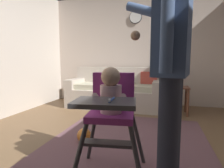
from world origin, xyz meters
name	(u,v)px	position (x,y,z in m)	size (l,w,h in m)	color
ground	(106,155)	(0.00, 0.00, -0.05)	(5.76, 6.57, 0.10)	brown
wall_far	(139,50)	(0.00, 2.51, 1.27)	(4.96, 0.06, 2.54)	beige
area_rug	(121,158)	(0.20, -0.12, 0.00)	(1.90, 2.91, 0.01)	brown
couch	(116,92)	(-0.41, 1.99, 0.33)	(2.02, 0.86, 0.86)	#BFB2A4
high_chair	(111,104)	(0.19, -0.45, 0.64)	(0.68, 0.78, 0.94)	#353335
adult_standing	(171,66)	(0.63, -0.53, 0.95)	(0.51, 0.56, 1.68)	#292E3C
toy_ball	(84,135)	(-0.32, 0.12, 0.09)	(0.17, 0.17, 0.17)	orange
side_table	(177,94)	(0.85, 1.75, 0.38)	(0.40, 0.40, 0.52)	brown
sippy_cup	(179,84)	(0.88, 1.75, 0.57)	(0.07, 0.07, 0.10)	green
wall_clock	(136,17)	(-0.08, 2.47, 2.00)	(0.29, 0.04, 0.29)	white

